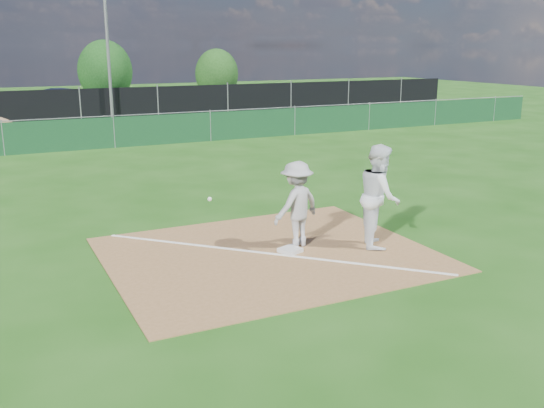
{
  "coord_description": "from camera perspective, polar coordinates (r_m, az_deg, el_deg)",
  "views": [
    {
      "loc": [
        -4.76,
        -8.93,
        3.89
      ],
      "look_at": [
        0.07,
        1.0,
        1.0
      ],
      "focal_mm": 40.0,
      "sensor_mm": 36.0,
      "label": 1
    }
  ],
  "objects": [
    {
      "name": "foul_line",
      "position": [
        11.67,
        -0.3,
        -4.67
      ],
      "size": [
        5.01,
        5.01,
        0.01
      ],
      "primitive_type": "cube",
      "rotation": [
        0.0,
        0.0,
        0.79
      ],
      "color": "white",
      "rests_on": "infield_dirt"
    },
    {
      "name": "runner",
      "position": [
        12.12,
        10.07,
        0.77
      ],
      "size": [
        1.16,
        1.24,
        2.05
      ],
      "primitive_type": "imported",
      "rotation": [
        0.0,
        0.0,
        1.07
      ],
      "color": "white",
      "rests_on": "ground"
    },
    {
      "name": "green_fence",
      "position": [
        24.62,
        -14.64,
        6.52
      ],
      "size": [
        44.0,
        0.05,
        1.2
      ],
      "primitive_type": "cube",
      "color": "#0F3A1D",
      "rests_on": "ground"
    },
    {
      "name": "tree_mid",
      "position": [
        43.41,
        -15.44,
        11.96
      ],
      "size": [
        3.63,
        3.63,
        4.3
      ],
      "color": "#382316",
      "rests_on": "ground"
    },
    {
      "name": "infield_dirt",
      "position": [
        11.67,
        -0.3,
        -4.74
      ],
      "size": [
        6.0,
        5.0,
        0.02
      ],
      "primitive_type": "cube",
      "color": "olive",
      "rests_on": "ground"
    },
    {
      "name": "first_base",
      "position": [
        11.75,
        1.73,
        -4.36
      ],
      "size": [
        0.47,
        0.47,
        0.08
      ],
      "primitive_type": "cube",
      "rotation": [
        0.0,
        0.0,
        0.35
      ],
      "color": "silver",
      "rests_on": "infield_dirt"
    },
    {
      "name": "tree_right",
      "position": [
        45.13,
        -5.22,
        12.1
      ],
      "size": [
        3.12,
        3.12,
        3.7
      ],
      "color": "#382316",
      "rests_on": "ground"
    },
    {
      "name": "parking_lot",
      "position": [
        37.44,
        -18.67,
        7.96
      ],
      "size": [
        46.0,
        9.0,
        0.01
      ],
      "primitive_type": "cube",
      "color": "black",
      "rests_on": "ground"
    },
    {
      "name": "ground",
      "position": [
        19.9,
        -11.6,
        3.1
      ],
      "size": [
        90.0,
        90.0,
        0.0
      ],
      "primitive_type": "plane",
      "color": "#1A4B10",
      "rests_on": "ground"
    },
    {
      "name": "car_mid",
      "position": [
        36.09,
        -18.42,
        9.04
      ],
      "size": [
        5.09,
        3.53,
        1.59
      ],
      "primitive_type": "imported",
      "rotation": [
        0.0,
        0.0,
        2.0
      ],
      "color": "black",
      "rests_on": "parking_lot"
    },
    {
      "name": "car_right",
      "position": [
        37.11,
        -12.25,
        9.31
      ],
      "size": [
        4.5,
        2.49,
        1.23
      ],
      "primitive_type": "imported",
      "rotation": [
        0.0,
        0.0,
        1.76
      ],
      "color": "black",
      "rests_on": "parking_lot"
    },
    {
      "name": "black_fence",
      "position": [
        32.42,
        -17.58,
        8.71
      ],
      "size": [
        46.0,
        0.04,
        1.8
      ],
      "primitive_type": "cube",
      "color": "black",
      "rests_on": "ground"
    },
    {
      "name": "light_pole",
      "position": [
        32.24,
        -15.22,
        14.38
      ],
      "size": [
        0.16,
        0.16,
        8.0
      ],
      "primitive_type": "cylinder",
      "color": "slate",
      "rests_on": "ground"
    },
    {
      "name": "play_at_first",
      "position": [
        11.87,
        2.33,
        -0.05
      ],
      "size": [
        2.51,
        0.95,
        1.71
      ],
      "color": "#BAB9BC",
      "rests_on": "infield_dirt"
    }
  ]
}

